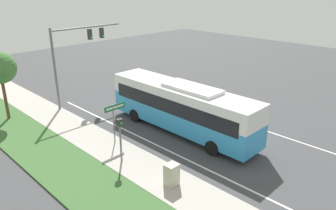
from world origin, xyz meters
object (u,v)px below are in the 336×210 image
at_px(street_sign, 114,115).
at_px(bus, 182,106).
at_px(signal_gantry, 75,49).
at_px(pedestrian_signal, 120,133).
at_px(utility_cabinet, 172,175).

bearing_deg(street_sign, bus, -21.94).
relative_size(signal_gantry, pedestrian_signal, 2.39).
bearing_deg(street_sign, signal_gantry, 74.59).
distance_m(pedestrian_signal, street_sign, 2.63).
bearing_deg(street_sign, pedestrian_signal, -119.23).
height_order(bus, street_sign, bus).
relative_size(bus, utility_cabinet, 9.92).
xyz_separation_m(pedestrian_signal, street_sign, (1.28, 2.30, 0.07)).
height_order(bus, utility_cabinet, bus).
height_order(pedestrian_signal, street_sign, pedestrian_signal).
height_order(signal_gantry, pedestrian_signal, signal_gantry).
height_order(bus, signal_gantry, signal_gantry).
distance_m(signal_gantry, pedestrian_signal, 11.60).
bearing_deg(bus, street_sign, 158.06).
bearing_deg(signal_gantry, street_sign, -105.41).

